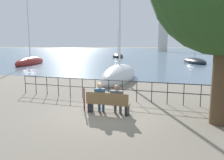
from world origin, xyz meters
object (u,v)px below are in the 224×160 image
Objects in this scene: seated_person_left at (100,96)px; park_bench at (108,103)px; sailboat_1 at (120,75)px; sailboat_3 at (194,61)px; sailboat_0 at (118,56)px; seated_person_right at (117,98)px; sailboat_4 at (30,62)px; closed_umbrella at (84,97)px; harbor_lighthouse at (163,29)px.

park_bench is at bearing -11.74° from seated_person_left.
sailboat_1 is 21.90m from sailboat_3.
sailboat_0 reaches higher than park_bench.
seated_person_right reaches higher than park_bench.
sailboat_1 is 0.64× the size of sailboat_4.
closed_umbrella is at bearing -120.72° from sailboat_3.
harbor_lighthouse is at bearing 93.17° from closed_umbrella.
sailboat_3 reaches higher than seated_person_right.
seated_person_left is 0.78m from closed_umbrella.
harbor_lighthouse reaches higher than sailboat_1.
harbor_lighthouse is (-6.85, 103.30, 10.35)m from park_bench.
seated_person_left reaches higher than seated_person_right.
park_bench is 30.08m from sailboat_3.
seated_person_right is 103.97m from harbor_lighthouse.
seated_person_left is 44.39m from sailboat_0.
seated_person_left is 0.05× the size of harbor_lighthouse.
sailboat_1 is (-2.40, 8.80, -0.30)m from seated_person_right.
seated_person_left is 1.23× the size of closed_umbrella.
sailboat_3 is 75.22m from harbor_lighthouse.
sailboat_3 reaches higher than closed_umbrella.
harbor_lighthouse is at bearing 65.80° from sailboat_0.
sailboat_1 reaches higher than seated_person_right.
sailboat_1 is at bearing -127.47° from sailboat_3.
closed_umbrella is (-1.50, 0.08, -0.10)m from seated_person_right.
closed_umbrella is 8.77m from sailboat_1.
sailboat_3 reaches higher than sailboat_0.
closed_umbrella is 0.04× the size of harbor_lighthouse.
seated_person_left is at bearing 179.91° from seated_person_right.
sailboat_4 reaches higher than seated_person_right.
sailboat_3 is 1.01× the size of sailboat_4.
park_bench is 0.14× the size of sailboat_4.
sailboat_4 is (-23.55, -10.57, 0.07)m from sailboat_3.
sailboat_3 is (4.71, 29.71, -0.12)m from park_bench.
seated_person_right is at bearing -0.09° from seated_person_left.
seated_person_right is 1.50m from closed_umbrella.
seated_person_right is 1.19× the size of closed_umbrella.
sailboat_4 is at bearing -175.36° from sailboat_3.
seated_person_right is at bearing 11.57° from park_bench.
sailboat_4 is at bearing -98.11° from harbor_lighthouse.
park_bench is 1.47× the size of seated_person_right.
seated_person_left is 103.92m from harbor_lighthouse.
sailboat_3 is at bearing 11.04° from sailboat_4.
harbor_lighthouse reaches higher than sailboat_4.
seated_person_right is 0.05× the size of harbor_lighthouse.
sailboat_0 is at bearing 122.50° from sailboat_3.
sailboat_0 is at bearing 102.94° from sailboat_1.
park_bench is at bearing -80.75° from sailboat_1.
park_bench is 0.25× the size of sailboat_0.
seated_person_left is at bearing -86.40° from harbor_lighthouse.
park_bench is at bearing -118.55° from sailboat_3.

